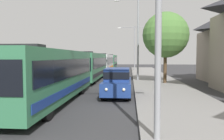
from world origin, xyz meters
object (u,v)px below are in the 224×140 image
Objects in this scene: bus_middle at (103,63)px; white_suv at (117,81)px; streetlamp_mid at (138,31)px; bus_second_in_line at (90,65)px; bus_fourth_in_line at (110,61)px; roadside_tree at (166,35)px; box_truck_oncoming at (95,61)px; streetlamp_far at (135,43)px; bus_lead at (51,74)px.

bus_middle reaches higher than white_suv.
streetlamp_mid is at bearing 79.70° from white_suv.
bus_second_in_line is 12.81m from bus_middle.
roadside_tree reaches higher than bus_fourth_in_line.
roadside_tree reaches higher than bus_second_in_line.
bus_fourth_in_line is 36.11m from white_suv.
box_truck_oncoming is at bearing 108.75° from streetlamp_mid.
bus_second_in_line is 1.39× the size of streetlamp_far.
bus_fourth_in_line reaches higher than box_truck_oncoming.
bus_fourth_in_line is at bearing 121.21° from streetlamp_far.
bus_second_in_line and bus_middle have the same top height.
bus_middle is at bearing -90.00° from bus_fourth_in_line.
streetlamp_mid reaches higher than bus_lead.
white_suv is at bearing -121.53° from roadside_tree.
white_suv is at bearing 35.05° from bus_lead.
box_truck_oncoming is at bearing 101.32° from white_suv.
bus_second_in_line is 6.62m from streetlamp_mid.
bus_middle is 1.41× the size of streetlamp_far.
box_truck_oncoming is 30.38m from roadside_tree.
bus_fourth_in_line is (-0.00, 13.19, -0.00)m from bus_middle.
streetlamp_far reaches higher than white_suv.
bus_lead is at bearing -114.32° from streetlamp_mid.
white_suv is at bearing -80.76° from bus_middle.
streetlamp_mid is (1.70, 9.35, 4.45)m from white_suv.
roadside_tree reaches higher than bus_middle.
bus_lead is 13.65m from streetlamp_mid.
streetlamp_far reaches higher than bus_fourth_in_line.
bus_middle is at bearing -74.91° from box_truck_oncoming.
streetlamp_far is (8.70, -7.97, 3.49)m from box_truck_oncoming.
bus_lead is at bearing -90.00° from bus_middle.
white_suv is (3.70, -22.73, -0.66)m from bus_middle.
white_suv is 0.54× the size of streetlamp_mid.
box_truck_oncoming is (-3.30, 25.05, 0.01)m from bus_second_in_line.
bus_second_in_line is at bearing 173.98° from streetlamp_mid.
bus_lead and bus_second_in_line have the same top height.
white_suv is 0.70× the size of roadside_tree.
box_truck_oncoming is (-7.00, 34.98, 0.67)m from white_suv.
roadside_tree reaches higher than box_truck_oncoming.
streetlamp_far reaches higher than bus_middle.
roadside_tree is (7.95, -28.99, 3.08)m from bus_fourth_in_line.
bus_middle is at bearing 111.97° from streetlamp_mid.
streetlamp_mid is 17.66m from streetlamp_far.
roadside_tree is (2.55, -2.43, -0.72)m from streetlamp_mid.
white_suv is at bearing -93.60° from streetlamp_far.
streetlamp_far is at bearing 72.47° from bus_second_in_line.
white_suv is 27.38m from streetlamp_far.
streetlamp_far is at bearing 86.40° from white_suv.
streetlamp_far is at bearing 97.23° from roadside_tree.
box_truck_oncoming is (-3.30, -0.94, 0.01)m from bus_fourth_in_line.
streetlamp_far is (5.40, 4.28, 3.50)m from bus_middle.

